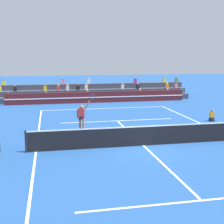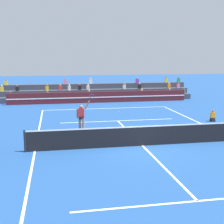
{
  "view_description": "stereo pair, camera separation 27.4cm",
  "coord_description": "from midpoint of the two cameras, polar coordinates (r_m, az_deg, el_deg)",
  "views": [
    {
      "loc": [
        -4.73,
        -15.14,
        4.65
      ],
      "look_at": [
        -0.87,
        4.08,
        1.1
      ],
      "focal_mm": 50.0,
      "sensor_mm": 36.0,
      "label": 1
    },
    {
      "loc": [
        -4.46,
        -15.19,
        4.65
      ],
      "look_at": [
        -0.87,
        4.08,
        1.1
      ],
      "focal_mm": 50.0,
      "sensor_mm": 36.0,
      "label": 2
    }
  ],
  "objects": [
    {
      "name": "tennis_player",
      "position": [
        19.07,
        -5.94,
        -0.87
      ],
      "size": [
        1.14,
        0.39,
        2.44
      ],
      "color": "#9E7051",
      "rests_on": "ground"
    },
    {
      "name": "ball_kid_courtside",
      "position": [
        23.5,
        17.46,
        -0.81
      ],
      "size": [
        0.3,
        0.36,
        0.84
      ],
      "color": "black",
      "rests_on": "ground"
    },
    {
      "name": "bleacher_stand",
      "position": [
        33.81,
        -3.48,
        3.46
      ],
      "size": [
        20.27,
        2.85,
        2.28
      ],
      "color": "#383D4C",
      "rests_on": "ground"
    },
    {
      "name": "tennis_net",
      "position": [
        16.37,
        5.33,
        -4.31
      ],
      "size": [
        12.0,
        0.1,
        1.1
      ],
      "color": "black",
      "rests_on": "ground"
    },
    {
      "name": "sponsor_banner_wall",
      "position": [
        31.33,
        -2.84,
        2.73
      ],
      "size": [
        18.0,
        0.26,
        1.1
      ],
      "color": "#51191E",
      "rests_on": "ground"
    },
    {
      "name": "tennis_ball",
      "position": [
        26.22,
        0.77,
        0.13
      ],
      "size": [
        0.07,
        0.07,
        0.07
      ],
      "primitive_type": "sphere",
      "color": "#C6DB33",
      "rests_on": "ground"
    },
    {
      "name": "court_lines",
      "position": [
        16.52,
        5.3,
        -6.13
      ],
      "size": [
        11.1,
        23.9,
        0.01
      ],
      "color": "white",
      "rests_on": "ground"
    },
    {
      "name": "ground_plane",
      "position": [
        16.52,
        5.3,
        -6.14
      ],
      "size": [
        120.0,
        120.0,
        0.0
      ],
      "primitive_type": "plane",
      "color": "navy"
    }
  ]
}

